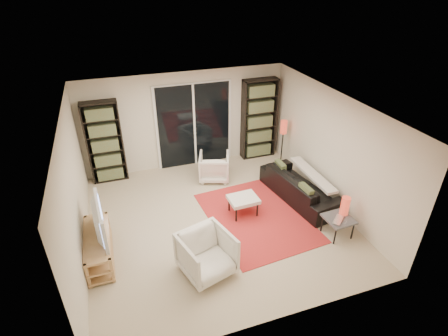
{
  "coord_description": "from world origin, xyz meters",
  "views": [
    {
      "loc": [
        -1.69,
        -5.4,
        4.46
      ],
      "look_at": [
        0.25,
        0.3,
        1.0
      ],
      "focal_mm": 28.0,
      "sensor_mm": 36.0,
      "label": 1
    }
  ],
  "objects": [
    {
      "name": "ceiling",
      "position": [
        0.0,
        0.0,
        2.4
      ],
      "size": [
        5.0,
        5.0,
        0.02
      ],
      "primitive_type": "cube",
      "color": "white",
      "rests_on": "wall_back"
    },
    {
      "name": "bookshelf_left",
      "position": [
        -1.95,
        2.33,
        0.98
      ],
      "size": [
        0.8,
        0.3,
        1.95
      ],
      "color": "black",
      "rests_on": "ground"
    },
    {
      "name": "rug",
      "position": [
        0.79,
        -0.19,
        0.01
      ],
      "size": [
        2.05,
        2.65,
        0.01
      ],
      "primitive_type": "cube",
      "rotation": [
        0.0,
        0.0,
        0.08
      ],
      "color": "red",
      "rests_on": "floor"
    },
    {
      "name": "tv_stand",
      "position": [
        -2.28,
        -0.38,
        0.26
      ],
      "size": [
        0.43,
        1.34,
        0.5
      ],
      "color": "tan",
      "rests_on": "floor"
    },
    {
      "name": "ottoman",
      "position": [
        0.57,
        0.01,
        0.35
      ],
      "size": [
        0.61,
        0.5,
        0.4
      ],
      "color": "silver",
      "rests_on": "floor"
    },
    {
      "name": "table_lamp",
      "position": [
        2.18,
        -1.09,
        0.58
      ],
      "size": [
        0.16,
        0.16,
        0.37
      ],
      "primitive_type": "cylinder",
      "color": "red",
      "rests_on": "side_table"
    },
    {
      "name": "wall_left",
      "position": [
        -2.5,
        0.0,
        1.2
      ],
      "size": [
        0.02,
        5.0,
        2.4
      ],
      "primitive_type": "cube",
      "color": "beige",
      "rests_on": "ground"
    },
    {
      "name": "sofa",
      "position": [
        1.96,
        0.15,
        0.3
      ],
      "size": [
        1.1,
        2.14,
        0.59
      ],
      "primitive_type": "imported",
      "rotation": [
        0.0,
        0.0,
        1.73
      ],
      "color": "black",
      "rests_on": "floor"
    },
    {
      "name": "wall_right",
      "position": [
        2.5,
        0.0,
        1.2
      ],
      "size": [
        0.02,
        5.0,
        2.4
      ],
      "primitive_type": "cube",
      "color": "beige",
      "rests_on": "ground"
    },
    {
      "name": "bookshelf_right",
      "position": [
        1.9,
        2.33,
        1.05
      ],
      "size": [
        0.9,
        0.3,
        2.1
      ],
      "color": "black",
      "rests_on": "ground"
    },
    {
      "name": "wall_front",
      "position": [
        0.0,
        -2.5,
        1.2
      ],
      "size": [
        5.0,
        0.02,
        2.4
      ],
      "primitive_type": "cube",
      "color": "beige",
      "rests_on": "ground"
    },
    {
      "name": "floor",
      "position": [
        0.0,
        0.0,
        0.0
      ],
      "size": [
        5.0,
        5.0,
        0.0
      ],
      "primitive_type": "plane",
      "color": "#C1B08F",
      "rests_on": "ground"
    },
    {
      "name": "sliding_door",
      "position": [
        0.2,
        2.46,
        1.05
      ],
      "size": [
        1.92,
        0.08,
        2.16
      ],
      "color": "white",
      "rests_on": "ground"
    },
    {
      "name": "armchair_front",
      "position": [
        -0.58,
        -1.27,
        0.37
      ],
      "size": [
        0.99,
        1.01,
        0.75
      ],
      "primitive_type": "imported",
      "rotation": [
        0.0,
        0.0,
        0.28
      ],
      "color": "silver",
      "rests_on": "floor"
    },
    {
      "name": "laptop",
      "position": [
        1.99,
        -1.28,
        0.41
      ],
      "size": [
        0.39,
        0.38,
        0.03
      ],
      "primitive_type": "imported",
      "rotation": [
        0.0,
        0.0,
        0.7
      ],
      "color": "silver",
      "rests_on": "side_table"
    },
    {
      "name": "floor_lamp",
      "position": [
        2.27,
        1.66,
        0.91
      ],
      "size": [
        0.18,
        0.18,
        1.22
      ],
      "color": "black",
      "rests_on": "floor"
    },
    {
      "name": "tv",
      "position": [
        -2.26,
        -0.38,
        0.81
      ],
      "size": [
        0.22,
        1.1,
        0.63
      ],
      "primitive_type": "imported",
      "rotation": [
        0.0,
        0.0,
        1.65
      ],
      "color": "black",
      "rests_on": "tv_stand"
    },
    {
      "name": "wall_back",
      "position": [
        0.0,
        2.5,
        1.2
      ],
      "size": [
        5.0,
        0.02,
        2.4
      ],
      "primitive_type": "cube",
      "color": "beige",
      "rests_on": "ground"
    },
    {
      "name": "armchair_back",
      "position": [
        0.42,
        1.55,
        0.32
      ],
      "size": [
        0.89,
        0.9,
        0.65
      ],
      "primitive_type": "imported",
      "rotation": [
        0.0,
        0.0,
        2.81
      ],
      "color": "silver",
      "rests_on": "floor"
    },
    {
      "name": "side_table",
      "position": [
        2.02,
        -1.18,
        0.36
      ],
      "size": [
        0.52,
        0.52,
        0.4
      ],
      "color": "#4D4D52",
      "rests_on": "floor"
    }
  ]
}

